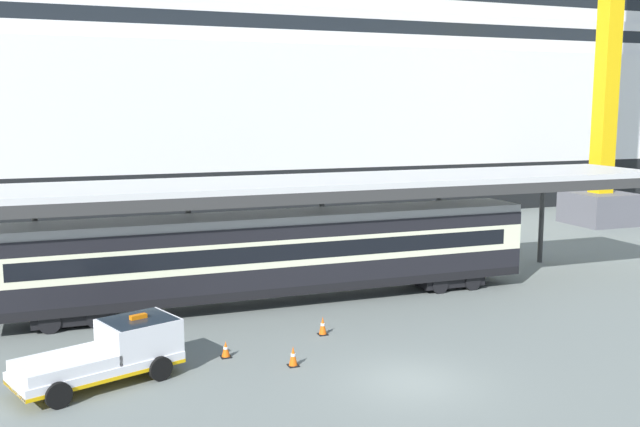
{
  "coord_description": "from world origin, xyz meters",
  "views": [
    {
      "loc": [
        -10.47,
        -19.52,
        8.78
      ],
      "look_at": [
        -0.41,
        7.37,
        4.5
      ],
      "focal_mm": 39.99,
      "sensor_mm": 36.0,
      "label": 1
    }
  ],
  "objects_px": {
    "train_carriage": "(276,253)",
    "service_truck": "(113,351)",
    "traffic_cone_far": "(323,326)",
    "cruise_ship": "(309,52)",
    "traffic_cone_near": "(226,349)",
    "traffic_cone_mid": "(293,356)"
  },
  "relations": [
    {
      "from": "service_truck",
      "to": "traffic_cone_mid",
      "type": "relative_size",
      "value": 7.92
    },
    {
      "from": "train_carriage",
      "to": "traffic_cone_far",
      "type": "bearing_deg",
      "value": -85.68
    },
    {
      "from": "train_carriage",
      "to": "traffic_cone_far",
      "type": "height_order",
      "value": "train_carriage"
    },
    {
      "from": "train_carriage",
      "to": "service_truck",
      "type": "xyz_separation_m",
      "value": [
        -7.64,
        -6.98,
        -1.32
      ]
    },
    {
      "from": "service_truck",
      "to": "traffic_cone_mid",
      "type": "height_order",
      "value": "service_truck"
    },
    {
      "from": "service_truck",
      "to": "traffic_cone_near",
      "type": "bearing_deg",
      "value": 11.83
    },
    {
      "from": "train_carriage",
      "to": "service_truck",
      "type": "relative_size",
      "value": 4.33
    },
    {
      "from": "traffic_cone_mid",
      "to": "traffic_cone_far",
      "type": "bearing_deg",
      "value": 52.73
    },
    {
      "from": "service_truck",
      "to": "traffic_cone_far",
      "type": "bearing_deg",
      "value": 13.91
    },
    {
      "from": "train_carriage",
      "to": "service_truck",
      "type": "height_order",
      "value": "train_carriage"
    },
    {
      "from": "cruise_ship",
      "to": "service_truck",
      "type": "relative_size",
      "value": 30.61
    },
    {
      "from": "traffic_cone_mid",
      "to": "traffic_cone_far",
      "type": "distance_m",
      "value": 3.56
    },
    {
      "from": "train_carriage",
      "to": "traffic_cone_near",
      "type": "height_order",
      "value": "train_carriage"
    },
    {
      "from": "traffic_cone_near",
      "to": "traffic_cone_mid",
      "type": "relative_size",
      "value": 0.85
    },
    {
      "from": "cruise_ship",
      "to": "traffic_cone_far",
      "type": "relative_size",
      "value": 235.51
    },
    {
      "from": "cruise_ship",
      "to": "traffic_cone_near",
      "type": "bearing_deg",
      "value": -113.38
    },
    {
      "from": "cruise_ship",
      "to": "service_truck",
      "type": "bearing_deg",
      "value": -117.24
    },
    {
      "from": "cruise_ship",
      "to": "traffic_cone_near",
      "type": "xyz_separation_m",
      "value": [
        -18.19,
        -42.07,
        -13.73
      ]
    },
    {
      "from": "service_truck",
      "to": "traffic_cone_far",
      "type": "height_order",
      "value": "service_truck"
    },
    {
      "from": "train_carriage",
      "to": "traffic_cone_near",
      "type": "xyz_separation_m",
      "value": [
        -3.75,
        -6.17,
        -2.02
      ]
    },
    {
      "from": "cruise_ship",
      "to": "traffic_cone_far",
      "type": "distance_m",
      "value": 45.36
    },
    {
      "from": "cruise_ship",
      "to": "traffic_cone_far",
      "type": "xyz_separation_m",
      "value": [
        -14.07,
        -40.9,
        -13.67
      ]
    }
  ]
}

